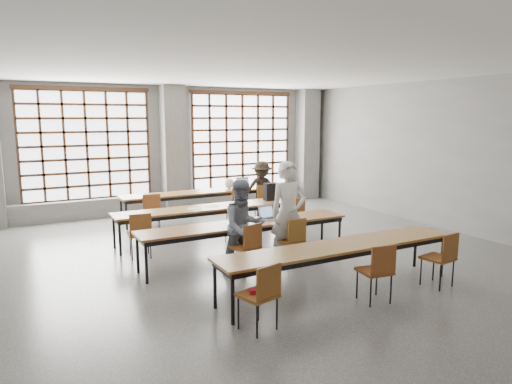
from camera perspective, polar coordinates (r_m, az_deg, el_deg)
floor at (r=8.54m, az=0.87°, el=-8.60°), size 11.00×11.00×0.00m
ceiling at (r=8.17m, az=0.93°, el=15.45°), size 11.00×11.00×0.00m
wall_back at (r=13.24m, az=-10.69°, el=5.38°), size 10.00×0.00×10.00m
wall_right at (r=11.44m, az=23.48°, el=4.16°), size 0.00×11.00×11.00m
column_mid at (r=12.98m, az=-10.32°, el=5.31°), size 0.60×0.55×3.50m
column_right at (r=14.96m, az=6.41°, el=5.92°), size 0.60×0.55×3.50m
window_left at (r=12.67m, az=-20.40°, el=5.46°), size 3.32×0.12×3.00m
window_right at (r=13.99m, az=-1.73°, el=6.35°), size 3.32×0.12×3.00m
sill_ledge at (r=13.24m, az=-10.24°, el=-1.16°), size 9.80×0.35×0.50m
desk_row_a at (r=11.91m, az=-7.20°, el=-0.23°), size 4.00×0.70×0.73m
desk_row_b at (r=9.84m, az=-6.06°, el=-2.23°), size 4.00×0.70×0.73m
desk_row_c at (r=8.35m, az=-1.25°, el=-4.28°), size 4.00×0.70×0.73m
desk_row_d at (r=7.05m, az=10.41°, el=-7.01°), size 4.00×0.70×0.73m
chair_back_left at (r=10.92m, az=-12.95°, el=-1.95°), size 0.48×0.49×0.88m
chair_back_mid at (r=11.67m, az=-2.40°, el=-1.00°), size 0.43×0.43×0.88m
chair_back_right at (r=12.02m, az=0.94°, el=-0.68°), size 0.51×0.52×0.88m
chair_mid_left at (r=8.81m, az=-14.28°, el=-4.70°), size 0.47×0.47×0.88m
chair_mid_centre at (r=9.46m, az=-2.43°, el=-3.46°), size 0.48×0.48×0.88m
chair_mid_right at (r=10.13m, az=4.79°, el=-2.62°), size 0.44×0.44×0.88m
chair_front_left at (r=7.72m, az=-1.01°, el=-6.40°), size 0.52×0.52×0.88m
chair_front_right at (r=8.14m, az=4.60°, el=-5.59°), size 0.46×0.47×0.88m
chair_near_left at (r=5.71m, az=0.76°, el=-12.17°), size 0.52×0.52×0.88m
chair_near_mid at (r=6.76m, az=15.00°, el=-9.05°), size 0.47×0.47×0.88m
chair_near_right at (r=7.69m, az=22.30°, el=-7.19°), size 0.47×0.48×0.88m
student_male at (r=8.15m, az=4.10°, el=-2.70°), size 0.75×0.57×1.87m
student_female at (r=7.75m, az=-1.58°, el=-4.33°), size 0.81×0.64×1.60m
student_back at (r=12.11m, az=0.74°, el=0.37°), size 1.08×0.83×1.48m
laptop_front at (r=8.66m, az=1.60°, el=-2.92°), size 0.42×0.38×0.26m
laptop_back at (r=12.52m, az=-1.58°, el=0.90°), size 0.38×0.33×0.26m
mouse at (r=8.77m, az=4.37°, el=-3.07°), size 0.11×0.09×0.04m
green_box at (r=8.37m, az=-1.81°, el=-3.47°), size 0.27×0.17×0.09m
phone at (r=8.33m, az=0.17°, el=-3.80°), size 0.13×0.07×0.01m
paper_sheet_b at (r=9.68m, az=-7.60°, el=-2.06°), size 0.36×0.33×0.00m
paper_sheet_c at (r=9.87m, az=-5.52°, el=-1.80°), size 0.30×0.21×0.00m
backpack at (r=10.53m, az=1.92°, el=0.04°), size 0.34×0.23×0.40m
plastic_bag at (r=12.26m, az=-3.37°, el=1.09°), size 0.30×0.26×0.29m
red_pouch at (r=5.78m, az=0.20°, el=-12.30°), size 0.21×0.13×0.06m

